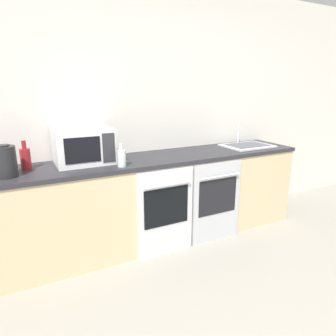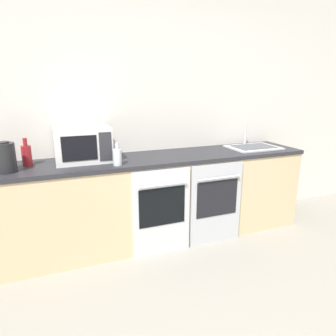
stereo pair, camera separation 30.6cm
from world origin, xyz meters
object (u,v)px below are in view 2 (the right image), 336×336
Objects in this scene: microwave at (83,144)px; sink at (253,147)px; oven_right at (216,203)px; bottle_clear at (117,157)px; oven_left at (162,212)px; kettle at (5,158)px; bottle_red at (27,155)px.

microwave is 1.87m from sink.
bottle_clear is at bearing 173.53° from oven_right.
oven_left is 1.35m from sink.
bottle_clear is 0.37× the size of sink.
oven_left is at bearing -16.23° from bottle_clear.
sink is (1.60, 0.21, -0.07)m from bottle_clear.
oven_right is 1.10m from bottle_clear.
microwave is 1.97× the size of kettle.
sink is (2.49, 0.10, -0.11)m from kettle.
bottle_red reaches higher than bottle_clear.
oven_right is 3.43× the size of bottle_red.
bottle_red is (-1.12, 0.39, 0.56)m from oven_left.
microwave is 2.02× the size of bottle_red.
bottle_red is at bearing 160.59° from oven_left.
bottle_clear is 0.80× the size of kettle.
bottle_red is at bearing 178.18° from sink.
bottle_clear is at bearing -20.96° from bottle_red.
bottle_clear is 1.61m from sink.
bottle_red reaches higher than oven_left.
microwave is 0.39m from bottle_clear.
sink is (1.86, -0.07, -0.15)m from microwave.
oven_right is at bearing -6.72° from kettle.
microwave is at bearing 162.37° from oven_right.
oven_left is 1.00× the size of oven_right.
oven_left is 0.67m from bottle_clear.
sink is (2.34, -0.07, -0.08)m from bottle_red.
bottle_red is 0.44× the size of sink.
bottle_red is 1.21× the size of bottle_clear.
microwave is 0.65m from kettle.
oven_right is 3.34× the size of kettle.
microwave is at bearing 177.87° from sink.
sink is at bearing -1.82° from bottle_red.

